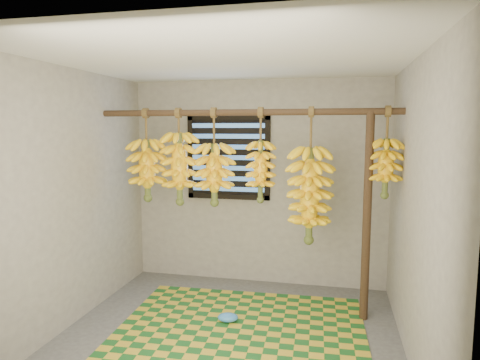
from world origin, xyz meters
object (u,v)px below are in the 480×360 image
(woven_mat, at_px, (241,329))
(banana_bunch_e, at_px, (310,195))
(banana_bunch_b, at_px, (179,168))
(banana_bunch_d, at_px, (260,171))
(banana_bunch_f, at_px, (386,168))
(support_post, at_px, (367,218))
(banana_bunch_c, at_px, (214,174))
(banana_bunch_a, at_px, (147,170))
(plastic_bag, at_px, (228,317))

(woven_mat, bearing_deg, banana_bunch_e, 40.47)
(woven_mat, bearing_deg, banana_bunch_b, 147.03)
(banana_bunch_d, height_order, banana_bunch_e, same)
(woven_mat, bearing_deg, banana_bunch_f, 21.19)
(support_post, bearing_deg, banana_bunch_c, 180.00)
(banana_bunch_c, height_order, banana_bunch_f, same)
(woven_mat, xyz_separation_m, banana_bunch_b, (-0.76, 0.49, 1.43))
(banana_bunch_a, bearing_deg, banana_bunch_d, -0.00)
(banana_bunch_d, relative_size, banana_bunch_e, 0.71)
(woven_mat, xyz_separation_m, plastic_bag, (-0.15, 0.12, 0.05))
(support_post, distance_m, banana_bunch_b, 1.92)
(support_post, relative_size, woven_mat, 0.89)
(banana_bunch_b, distance_m, banana_bunch_c, 0.38)
(support_post, xyz_separation_m, banana_bunch_c, (-1.50, 0.00, 0.38))
(woven_mat, relative_size, banana_bunch_e, 1.72)
(support_post, distance_m, woven_mat, 1.57)
(banana_bunch_e, bearing_deg, banana_bunch_a, 180.00)
(banana_bunch_d, bearing_deg, plastic_bag, -123.22)
(banana_bunch_c, bearing_deg, banana_bunch_d, -0.00)
(banana_bunch_b, xyz_separation_m, banana_bunch_c, (0.37, -0.00, -0.05))
(support_post, relative_size, banana_bunch_c, 2.04)
(support_post, bearing_deg, banana_bunch_d, -180.00)
(banana_bunch_d, bearing_deg, banana_bunch_a, 180.00)
(woven_mat, xyz_separation_m, banana_bunch_a, (-1.12, 0.49, 1.41))
(banana_bunch_d, bearing_deg, support_post, 0.00)
(plastic_bag, xyz_separation_m, banana_bunch_d, (0.24, 0.37, 1.37))
(banana_bunch_f, bearing_deg, banana_bunch_c, 180.00)
(plastic_bag, bearing_deg, banana_bunch_e, 26.97)
(plastic_bag, relative_size, banana_bunch_e, 0.15)
(woven_mat, distance_m, banana_bunch_d, 1.50)
(woven_mat, xyz_separation_m, banana_bunch_f, (1.27, 0.49, 1.48))
(banana_bunch_e, bearing_deg, banana_bunch_f, 0.00)
(support_post, height_order, banana_bunch_a, banana_bunch_a)
(banana_bunch_a, bearing_deg, plastic_bag, -21.03)
(woven_mat, distance_m, banana_bunch_e, 1.41)
(woven_mat, distance_m, plastic_bag, 0.20)
(woven_mat, distance_m, banana_bunch_a, 1.86)
(banana_bunch_e, xyz_separation_m, banana_bunch_f, (0.69, 0.00, 0.28))
(woven_mat, bearing_deg, banana_bunch_d, 79.58)
(banana_bunch_c, distance_m, banana_bunch_d, 0.48)
(plastic_bag, xyz_separation_m, banana_bunch_a, (-0.96, 0.37, 1.36))
(banana_bunch_a, distance_m, banana_bunch_f, 2.38)
(banana_bunch_b, relative_size, banana_bunch_c, 1.01)
(plastic_bag, distance_m, banana_bunch_e, 1.41)
(woven_mat, bearing_deg, banana_bunch_c, 128.03)
(plastic_bag, height_order, banana_bunch_f, banana_bunch_f)
(banana_bunch_c, bearing_deg, plastic_bag, -57.96)
(woven_mat, height_order, banana_bunch_d, banana_bunch_d)
(banana_bunch_b, bearing_deg, banana_bunch_a, 180.00)
(banana_bunch_d, distance_m, banana_bunch_e, 0.53)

